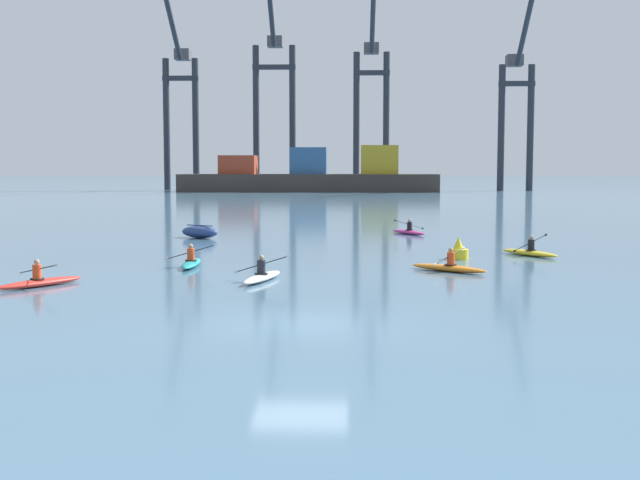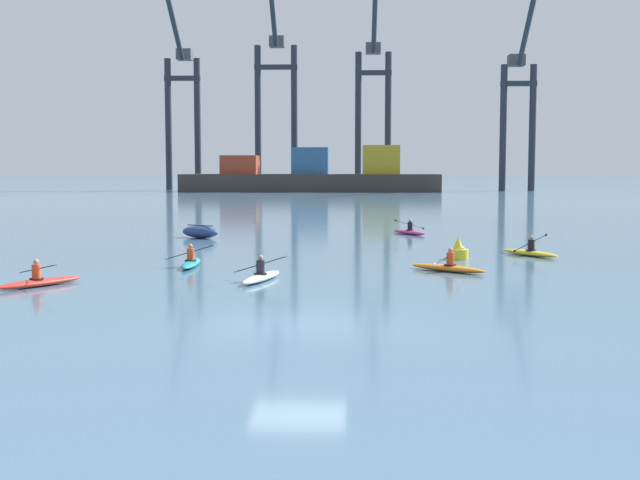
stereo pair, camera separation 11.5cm
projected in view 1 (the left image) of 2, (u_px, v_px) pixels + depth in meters
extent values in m
plane|color=#476B84|center=(300.00, 323.00, 21.58)|extent=(800.00, 800.00, 0.00)
cube|color=#38332D|center=(309.00, 183.00, 141.53)|extent=(44.00, 9.93, 2.99)
cube|color=#993823|center=(239.00, 165.00, 141.67)|extent=(6.16, 6.95, 3.19)
cube|color=#2D5684|center=(309.00, 161.00, 141.20)|extent=(6.16, 6.95, 4.52)
cube|color=#B29323|center=(379.00, 160.00, 140.77)|extent=(6.16, 6.95, 4.88)
cylinder|color=#232833|center=(167.00, 124.00, 152.87)|extent=(1.20, 1.20, 24.22)
cylinder|color=#232833|center=(196.00, 124.00, 152.68)|extent=(1.20, 1.20, 24.22)
cube|color=#232833|center=(180.00, 78.00, 152.03)|extent=(6.65, 0.90, 0.90)
cylinder|color=#232833|center=(171.00, 21.00, 144.11)|extent=(0.90, 14.87, 11.69)
cube|color=#47474C|center=(183.00, 55.00, 154.12)|extent=(2.80, 2.80, 2.00)
cylinder|color=#232833|center=(256.00, 118.00, 154.82)|extent=(1.20, 1.20, 26.89)
cylinder|color=#232833|center=(292.00, 118.00, 154.59)|extent=(1.20, 1.20, 26.89)
cube|color=#232833|center=(274.00, 67.00, 153.88)|extent=(8.06, 0.90, 0.90)
cylinder|color=#232833|center=(270.00, 4.00, 145.92)|extent=(0.90, 14.78, 13.09)
cube|color=#47474C|center=(275.00, 42.00, 155.93)|extent=(2.80, 2.80, 2.00)
cylinder|color=#232833|center=(356.00, 121.00, 154.92)|extent=(1.20, 1.20, 25.67)
cylinder|color=#232833|center=(386.00, 121.00, 154.73)|extent=(1.20, 1.20, 25.67)
cube|color=#232833|center=(372.00, 73.00, 154.04)|extent=(6.81, 0.90, 0.90)
cylinder|color=#232833|center=(373.00, 17.00, 147.16)|extent=(0.90, 12.80, 11.28)
cube|color=#47474C|center=(371.00, 48.00, 156.10)|extent=(2.80, 2.80, 2.00)
cylinder|color=#232833|center=(501.00, 128.00, 145.64)|extent=(1.20, 1.20, 22.19)
cylinder|color=#232833|center=(530.00, 128.00, 145.46)|extent=(1.20, 1.20, 22.19)
cube|color=#232833|center=(517.00, 84.00, 144.87)|extent=(6.34, 0.90, 0.90)
cylinder|color=#232833|center=(526.00, 27.00, 137.72)|extent=(0.90, 13.41, 11.58)
cube|color=#47474C|center=(514.00, 61.00, 146.98)|extent=(2.80, 2.80, 2.00)
ellipsoid|color=navy|center=(200.00, 232.00, 47.77)|extent=(2.78, 2.33, 0.70)
cube|color=navy|center=(200.00, 226.00, 47.74)|extent=(1.67, 1.11, 0.06)
cylinder|color=yellow|center=(458.00, 254.00, 36.73)|extent=(0.90, 0.90, 0.45)
cone|color=yellow|center=(458.00, 243.00, 36.69)|extent=(0.49, 0.50, 0.55)
ellipsoid|color=red|center=(40.00, 283.00, 28.28)|extent=(2.41, 3.15, 0.26)
torus|color=black|center=(37.00, 279.00, 28.19)|extent=(0.68, 0.68, 0.05)
cylinder|color=#DB471E|center=(37.00, 272.00, 28.17)|extent=(0.30, 0.30, 0.50)
sphere|color=tan|center=(37.00, 262.00, 28.14)|extent=(0.19, 0.19, 0.19)
cylinder|color=black|center=(38.00, 269.00, 28.20)|extent=(1.73, 1.19, 0.45)
ellipsoid|color=silver|center=(21.00, 273.00, 28.82)|extent=(0.19, 0.14, 0.14)
ellipsoid|color=silver|center=(57.00, 265.00, 27.57)|extent=(0.19, 0.14, 0.14)
ellipsoid|color=silver|center=(262.00, 277.00, 29.69)|extent=(1.45, 3.44, 0.26)
torus|color=black|center=(261.00, 274.00, 29.58)|extent=(0.60, 0.60, 0.05)
cylinder|color=#23232D|center=(261.00, 267.00, 29.56)|extent=(0.30, 0.30, 0.50)
sphere|color=tan|center=(261.00, 257.00, 29.53)|extent=(0.19, 0.19, 0.19)
cylinder|color=black|center=(262.00, 264.00, 29.60)|extent=(1.95, 0.55, 0.67)
ellipsoid|color=silver|center=(236.00, 272.00, 29.92)|extent=(0.21, 0.09, 0.16)
ellipsoid|color=silver|center=(288.00, 256.00, 29.29)|extent=(0.21, 0.09, 0.16)
ellipsoid|color=#C13384|center=(409.00, 232.00, 50.53)|extent=(2.21, 3.25, 0.26)
torus|color=black|center=(409.00, 230.00, 50.42)|extent=(0.67, 0.67, 0.05)
cylinder|color=black|center=(410.00, 226.00, 50.40)|extent=(0.30, 0.30, 0.50)
sphere|color=tan|center=(410.00, 220.00, 50.37)|extent=(0.19, 0.19, 0.19)
cylinder|color=black|center=(409.00, 224.00, 50.44)|extent=(1.78, 1.04, 0.59)
ellipsoid|color=black|center=(395.00, 220.00, 49.94)|extent=(0.20, 0.14, 0.15)
ellipsoid|color=black|center=(423.00, 228.00, 50.93)|extent=(0.20, 0.14, 0.15)
ellipsoid|color=teal|center=(191.00, 263.00, 33.98)|extent=(0.73, 3.42, 0.26)
torus|color=black|center=(191.00, 260.00, 33.86)|extent=(0.51, 0.51, 0.05)
cylinder|color=#DB471E|center=(191.00, 255.00, 33.84)|extent=(0.30, 0.30, 0.50)
sphere|color=tan|center=(191.00, 246.00, 33.81)|extent=(0.19, 0.19, 0.19)
cylinder|color=black|center=(191.00, 252.00, 33.88)|extent=(2.03, 0.11, 0.61)
ellipsoid|color=silver|center=(167.00, 259.00, 33.91)|extent=(0.20, 0.05, 0.16)
ellipsoid|color=silver|center=(215.00, 245.00, 33.86)|extent=(0.20, 0.05, 0.16)
ellipsoid|color=orange|center=(448.00, 268.00, 32.38)|extent=(3.01, 2.62, 0.26)
torus|color=black|center=(451.00, 265.00, 32.30)|extent=(0.69, 0.69, 0.05)
cylinder|color=#DB471E|center=(451.00, 259.00, 32.28)|extent=(0.30, 0.30, 0.50)
sphere|color=tan|center=(451.00, 250.00, 32.25)|extent=(0.19, 0.19, 0.19)
cylinder|color=black|center=(450.00, 256.00, 32.30)|extent=(1.33, 1.61, 0.52)
ellipsoid|color=silver|center=(435.00, 265.00, 31.56)|extent=(0.16, 0.18, 0.15)
ellipsoid|color=silver|center=(464.00, 248.00, 33.05)|extent=(0.16, 0.18, 0.15)
ellipsoid|color=yellow|center=(529.00, 253.00, 38.16)|extent=(2.37, 3.17, 0.26)
torus|color=black|center=(531.00, 250.00, 38.06)|extent=(0.68, 0.68, 0.05)
cylinder|color=black|center=(531.00, 245.00, 38.04)|extent=(0.30, 0.30, 0.50)
sphere|color=tan|center=(531.00, 237.00, 38.01)|extent=(0.19, 0.19, 0.19)
cylinder|color=black|center=(530.00, 243.00, 38.07)|extent=(1.69, 1.13, 0.68)
ellipsoid|color=black|center=(515.00, 251.00, 37.58)|extent=(0.19, 0.15, 0.16)
ellipsoid|color=black|center=(546.00, 235.00, 38.56)|extent=(0.19, 0.15, 0.16)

